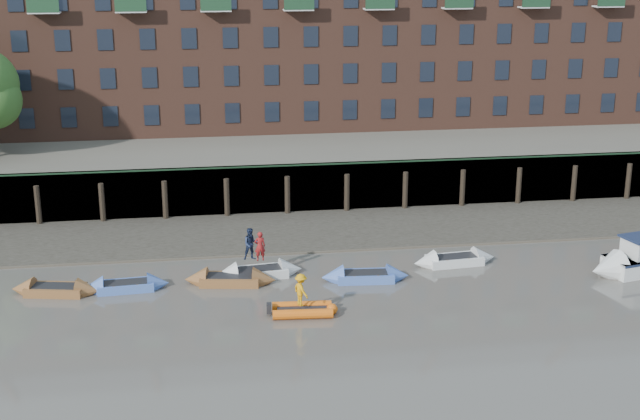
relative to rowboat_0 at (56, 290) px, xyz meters
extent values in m
plane|color=#5A554D|center=(15.40, -9.62, -0.24)|extent=(220.00, 220.00, 0.00)
cube|color=#3D382F|center=(15.40, 8.38, -0.24)|extent=(110.00, 8.00, 0.50)
cube|color=#4C4336|center=(15.40, 4.98, -0.24)|extent=(110.00, 1.60, 0.10)
cube|color=#2D2A26|center=(15.40, 12.78, 1.36)|extent=(110.00, 0.80, 3.20)
cylinder|color=black|center=(-2.60, 12.13, 1.06)|extent=(0.36, 0.36, 2.60)
cylinder|color=black|center=(1.40, 12.13, 1.06)|extent=(0.36, 0.36, 2.60)
cylinder|color=black|center=(5.40, 12.13, 1.06)|extent=(0.36, 0.36, 2.60)
cylinder|color=black|center=(9.40, 12.13, 1.06)|extent=(0.36, 0.36, 2.60)
cylinder|color=black|center=(13.40, 12.13, 1.06)|extent=(0.36, 0.36, 2.60)
cylinder|color=black|center=(17.40, 12.13, 1.06)|extent=(0.36, 0.36, 2.60)
cylinder|color=black|center=(21.40, 12.13, 1.06)|extent=(0.36, 0.36, 2.60)
cylinder|color=black|center=(25.40, 12.13, 1.06)|extent=(0.36, 0.36, 2.60)
cylinder|color=black|center=(29.40, 12.13, 1.06)|extent=(0.36, 0.36, 2.60)
cylinder|color=black|center=(33.40, 12.13, 1.06)|extent=(0.36, 0.36, 2.60)
cylinder|color=black|center=(37.40, 12.13, 1.06)|extent=(0.36, 0.36, 2.60)
cube|color=#264C2D|center=(15.40, 12.48, 3.01)|extent=(110.00, 0.06, 0.10)
cube|color=#5E594D|center=(15.40, 26.38, 1.36)|extent=(110.00, 28.00, 3.20)
cube|color=brown|center=(15.40, 27.38, 8.96)|extent=(80.00, 10.00, 12.00)
cube|color=black|center=(-4.60, 22.36, 4.76)|extent=(1.10, 0.12, 1.50)
cube|color=black|center=(-1.60, 22.36, 4.76)|extent=(1.10, 0.12, 1.50)
cube|color=black|center=(1.40, 22.36, 4.76)|extent=(1.10, 0.12, 1.50)
cube|color=black|center=(4.40, 22.36, 4.76)|extent=(1.10, 0.12, 1.50)
cube|color=black|center=(7.40, 22.36, 4.76)|extent=(1.10, 0.12, 1.50)
cube|color=black|center=(10.40, 22.36, 4.76)|extent=(1.10, 0.12, 1.50)
cube|color=black|center=(13.40, 22.36, 4.76)|extent=(1.10, 0.12, 1.50)
cube|color=black|center=(16.40, 22.36, 4.76)|extent=(1.10, 0.12, 1.50)
cube|color=black|center=(19.40, 22.36, 4.76)|extent=(1.10, 0.12, 1.50)
cube|color=black|center=(22.40, 22.36, 4.76)|extent=(1.10, 0.12, 1.50)
cube|color=black|center=(25.40, 22.36, 4.76)|extent=(1.10, 0.12, 1.50)
cube|color=black|center=(28.40, 22.36, 4.76)|extent=(1.10, 0.12, 1.50)
cube|color=black|center=(31.40, 22.36, 4.76)|extent=(1.10, 0.12, 1.50)
cube|color=black|center=(34.40, 22.36, 4.76)|extent=(1.10, 0.12, 1.50)
cube|color=black|center=(37.40, 22.36, 4.76)|extent=(1.10, 0.12, 1.50)
cube|color=black|center=(40.40, 22.36, 4.76)|extent=(1.10, 0.12, 1.50)
cube|color=black|center=(-4.60, 22.36, 7.56)|extent=(1.10, 0.12, 1.50)
cube|color=black|center=(-1.60, 22.36, 7.56)|extent=(1.10, 0.12, 1.50)
cube|color=black|center=(1.40, 22.36, 7.56)|extent=(1.10, 0.12, 1.50)
cube|color=black|center=(4.40, 22.36, 7.56)|extent=(1.10, 0.12, 1.50)
cube|color=black|center=(7.40, 22.36, 7.56)|extent=(1.10, 0.12, 1.50)
cube|color=black|center=(10.40, 22.36, 7.56)|extent=(1.10, 0.12, 1.50)
cube|color=black|center=(13.40, 22.36, 7.56)|extent=(1.10, 0.12, 1.50)
cube|color=black|center=(16.40, 22.36, 7.56)|extent=(1.10, 0.12, 1.50)
cube|color=black|center=(19.40, 22.36, 7.56)|extent=(1.10, 0.12, 1.50)
cube|color=black|center=(22.40, 22.36, 7.56)|extent=(1.10, 0.12, 1.50)
cube|color=black|center=(25.40, 22.36, 7.56)|extent=(1.10, 0.12, 1.50)
cube|color=black|center=(28.40, 22.36, 7.56)|extent=(1.10, 0.12, 1.50)
cube|color=black|center=(31.40, 22.36, 7.56)|extent=(1.10, 0.12, 1.50)
cube|color=black|center=(34.40, 22.36, 7.56)|extent=(1.10, 0.12, 1.50)
cube|color=black|center=(37.40, 22.36, 7.56)|extent=(1.10, 0.12, 1.50)
cube|color=black|center=(40.40, 22.36, 7.56)|extent=(1.10, 0.12, 1.50)
cube|color=black|center=(-4.60, 22.36, 10.36)|extent=(1.10, 0.12, 1.50)
cube|color=black|center=(-1.60, 22.36, 10.36)|extent=(1.10, 0.12, 1.50)
cube|color=black|center=(1.40, 22.36, 10.36)|extent=(1.10, 0.12, 1.50)
cube|color=black|center=(4.40, 22.36, 10.36)|extent=(1.10, 0.12, 1.50)
cube|color=black|center=(7.40, 22.36, 10.36)|extent=(1.10, 0.12, 1.50)
cube|color=black|center=(10.40, 22.36, 10.36)|extent=(1.10, 0.12, 1.50)
cube|color=black|center=(13.40, 22.36, 10.36)|extent=(1.10, 0.12, 1.50)
cube|color=black|center=(16.40, 22.36, 10.36)|extent=(1.10, 0.12, 1.50)
cube|color=black|center=(19.40, 22.36, 10.36)|extent=(1.10, 0.12, 1.50)
cube|color=black|center=(22.40, 22.36, 10.36)|extent=(1.10, 0.12, 1.50)
cube|color=black|center=(25.40, 22.36, 10.36)|extent=(1.10, 0.12, 1.50)
cube|color=black|center=(28.40, 22.36, 10.36)|extent=(1.10, 0.12, 1.50)
cube|color=black|center=(31.40, 22.36, 10.36)|extent=(1.10, 0.12, 1.50)
cube|color=black|center=(34.40, 22.36, 10.36)|extent=(1.10, 0.12, 1.50)
cube|color=black|center=(37.40, 22.36, 10.36)|extent=(1.10, 0.12, 1.50)
cube|color=black|center=(40.40, 22.36, 10.36)|extent=(1.10, 0.12, 1.50)
cube|color=black|center=(-4.60, 22.36, 13.16)|extent=(1.10, 0.12, 1.50)
cube|color=black|center=(-1.60, 22.36, 13.16)|extent=(1.10, 0.12, 1.50)
cube|color=black|center=(1.40, 22.36, 13.16)|extent=(1.10, 0.12, 1.50)
cube|color=black|center=(4.40, 22.36, 13.16)|extent=(1.10, 0.12, 1.50)
cube|color=brown|center=(0.00, 0.00, -0.01)|extent=(3.19, 1.92, 0.46)
cone|color=brown|center=(1.70, -0.35, -0.01)|extent=(1.41, 1.55, 1.34)
cone|color=brown|center=(-1.70, 0.35, -0.01)|extent=(1.41, 1.55, 1.34)
cube|color=black|center=(0.00, 0.00, 0.21)|extent=(2.63, 1.49, 0.06)
cube|color=#496BBE|center=(3.55, 0.03, -0.01)|extent=(2.95, 1.49, 0.45)
cone|color=#496BBE|center=(5.22, 0.14, -0.01)|extent=(1.20, 1.37, 1.30)
cone|color=#496BBE|center=(1.88, -0.09, -0.01)|extent=(1.20, 1.37, 1.30)
cube|color=black|center=(3.55, 0.03, 0.19)|extent=(2.45, 1.14, 0.06)
cube|color=brown|center=(8.98, 0.10, 0.01)|extent=(3.30, 1.88, 0.49)
cone|color=brown|center=(10.78, -0.19, 0.01)|extent=(1.42, 1.58, 1.41)
cone|color=brown|center=(7.19, 0.39, 0.01)|extent=(1.42, 1.58, 1.41)
cube|color=black|center=(8.98, 0.10, 0.23)|extent=(2.73, 1.45, 0.06)
cube|color=silver|center=(10.56, 0.95, 0.00)|extent=(3.23, 1.73, 0.48)
cone|color=silver|center=(12.36, 1.15, 0.00)|extent=(1.35, 1.52, 1.40)
cone|color=silver|center=(8.77, 0.75, 0.00)|extent=(1.35, 1.52, 1.40)
cube|color=black|center=(10.56, 0.95, 0.23)|extent=(2.68, 1.33, 0.06)
cube|color=#496BBE|center=(16.18, -0.46, 0.00)|extent=(3.12, 1.59, 0.47)
cone|color=#496BBE|center=(17.94, -0.60, 0.00)|extent=(1.28, 1.45, 1.37)
cone|color=#496BBE|center=(14.42, -0.33, 0.00)|extent=(1.28, 1.45, 1.37)
cube|color=black|center=(16.18, -0.46, 0.22)|extent=(2.59, 1.21, 0.06)
cube|color=silver|center=(21.65, 1.28, 0.00)|extent=(3.20, 1.68, 0.48)
cone|color=silver|center=(23.44, 1.45, 0.00)|extent=(1.32, 1.50, 1.39)
cone|color=silver|center=(19.86, 1.11, 0.00)|extent=(1.32, 1.50, 1.39)
cube|color=black|center=(21.65, 1.28, 0.22)|extent=(2.66, 1.28, 0.06)
cylinder|color=orange|center=(12.31, -3.93, 0.00)|extent=(2.94, 0.69, 0.48)
cylinder|color=orange|center=(12.23, -4.94, 0.00)|extent=(2.94, 0.69, 0.48)
sphere|color=orange|center=(13.73, -4.54, 0.00)|extent=(0.55, 0.55, 0.55)
cube|color=black|center=(12.27, -4.44, 0.00)|extent=(2.48, 1.01, 0.17)
cone|color=silver|center=(29.13, -1.88, 0.22)|extent=(2.13, 2.38, 2.04)
imported|color=maroon|center=(10.67, 0.94, 1.52)|extent=(0.62, 0.43, 1.63)
imported|color=#19233F|center=(10.21, 1.18, 1.58)|extent=(0.94, 0.77, 1.76)
imported|color=orange|center=(12.20, -4.49, 1.09)|extent=(0.98, 1.19, 1.61)
camera|label=1|loc=(7.29, -44.22, 17.33)|focal=50.00mm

